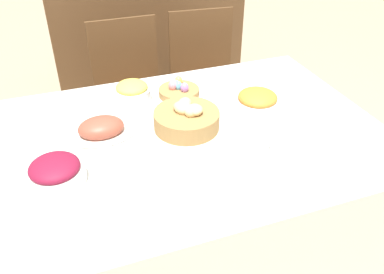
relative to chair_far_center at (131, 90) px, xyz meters
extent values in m
plane|color=tan|center=(0.03, -0.91, -0.49)|extent=(12.00, 12.00, 0.00)
cube|color=silver|center=(0.03, -0.91, -0.13)|extent=(1.70, 1.14, 0.73)
cylinder|color=brown|center=(-0.20, -0.27, -0.27)|extent=(0.03, 0.03, 0.44)
cylinder|color=brown|center=(0.19, -0.27, -0.27)|extent=(0.03, 0.03, 0.44)
cylinder|color=brown|center=(-0.19, 0.12, -0.27)|extent=(0.03, 0.03, 0.44)
cylinder|color=brown|center=(0.19, 0.11, -0.27)|extent=(0.03, 0.03, 0.44)
cube|color=brown|center=(0.00, -0.08, -0.04)|extent=(0.42, 0.42, 0.02)
cube|color=brown|center=(0.00, 0.12, 0.19)|extent=(0.42, 0.02, 0.45)
cylinder|color=brown|center=(0.28, -0.25, -0.27)|extent=(0.03, 0.03, 0.44)
cylinder|color=brown|center=(0.66, -0.29, -0.27)|extent=(0.03, 0.03, 0.44)
cylinder|color=brown|center=(0.32, 0.13, -0.27)|extent=(0.03, 0.03, 0.44)
cylinder|color=brown|center=(0.70, 0.10, -0.27)|extent=(0.03, 0.03, 0.44)
cube|color=brown|center=(0.49, -0.08, -0.04)|extent=(0.46, 0.46, 0.02)
cube|color=brown|center=(0.51, 0.12, 0.19)|extent=(0.42, 0.06, 0.45)
cube|color=brown|center=(0.31, 0.77, -0.02)|extent=(1.44, 0.44, 0.95)
cylinder|color=#9E7542|center=(0.07, -0.87, 0.28)|extent=(0.28, 0.28, 0.08)
ellipsoid|color=#E0C184|center=(0.07, -0.84, 0.33)|extent=(0.09, 0.10, 0.06)
ellipsoid|color=#E0C184|center=(0.08, -0.89, 0.33)|extent=(0.08, 0.08, 0.05)
ellipsoid|color=#E0C184|center=(0.05, -0.86, 0.33)|extent=(0.09, 0.10, 0.05)
ellipsoid|color=#E0C184|center=(0.10, -0.89, 0.33)|extent=(0.08, 0.08, 0.05)
ellipsoid|color=#E0C184|center=(0.05, -0.85, 0.33)|extent=(0.09, 0.09, 0.05)
cylinder|color=#9E7542|center=(0.13, -0.58, 0.25)|extent=(0.20, 0.20, 0.03)
ellipsoid|color=#60B2E0|center=(0.13, -0.58, 0.29)|extent=(0.03, 0.03, 0.04)
ellipsoid|color=pink|center=(0.10, -0.57, 0.29)|extent=(0.04, 0.04, 0.05)
ellipsoid|color=#B27AD1|center=(0.15, -0.61, 0.29)|extent=(0.04, 0.04, 0.05)
ellipsoid|color=#F4D151|center=(0.14, -0.53, 0.29)|extent=(0.04, 0.04, 0.05)
ellipsoid|color=#60B2E0|center=(0.12, -0.56, 0.29)|extent=(0.03, 0.03, 0.04)
ellipsoid|color=silver|center=(-0.28, -0.79, 0.24)|extent=(0.29, 0.21, 0.01)
ellipsoid|color=#974634|center=(-0.28, -0.79, 0.27)|extent=(0.19, 0.14, 0.08)
cylinder|color=silver|center=(-0.48, -1.04, 0.26)|extent=(0.21, 0.21, 0.06)
ellipsoid|color=maroon|center=(-0.48, -1.04, 0.30)|extent=(0.18, 0.18, 0.06)
cylinder|color=silver|center=(-0.09, -0.55, 0.27)|extent=(0.18, 0.18, 0.06)
ellipsoid|color=#F4DB4C|center=(-0.09, -0.55, 0.31)|extent=(0.15, 0.15, 0.05)
cylinder|color=silver|center=(0.42, -0.83, 0.26)|extent=(0.21, 0.21, 0.05)
ellipsoid|color=orange|center=(0.42, -0.83, 0.30)|extent=(0.18, 0.18, 0.06)
cylinder|color=silver|center=(0.11, -1.32, 0.24)|extent=(0.24, 0.24, 0.01)
cube|color=silver|center=(-0.03, -1.32, 0.24)|extent=(0.01, 0.18, 0.00)
cube|color=silver|center=(0.26, -1.32, 0.24)|extent=(0.01, 0.18, 0.00)
cube|color=silver|center=(0.29, -1.32, 0.24)|extent=(0.01, 0.18, 0.00)
cylinder|color=silver|center=(0.35, -1.16, 0.28)|extent=(0.07, 0.07, 0.09)
cube|color=silver|center=(-0.16, -1.14, 0.25)|extent=(0.12, 0.08, 0.03)
camera|label=1|loc=(-0.41, -2.25, 1.19)|focal=38.00mm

